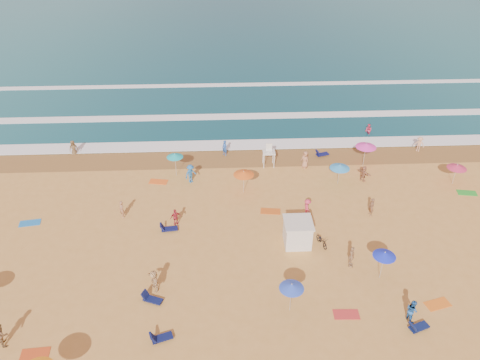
{
  "coord_description": "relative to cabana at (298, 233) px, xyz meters",
  "views": [
    {
      "loc": [
        -4.18,
        -28.76,
        24.31
      ],
      "look_at": [
        -2.63,
        6.0,
        1.5
      ],
      "focal_mm": 35.0,
      "sensor_mm": 36.0,
      "label": 1
    }
  ],
  "objects": [
    {
      "name": "towels",
      "position": [
        1.35,
        -1.16,
        -0.98
      ],
      "size": [
        50.37,
        21.86,
        0.03
      ],
      "color": "#CB4519",
      "rests_on": "ground"
    },
    {
      "name": "surf_foam",
      "position": [
        -1.52,
        22.28,
        -0.9
      ],
      "size": [
        200.0,
        18.7,
        0.05
      ],
      "color": "white",
      "rests_on": "ground"
    },
    {
      "name": "lifeguard_stand",
      "position": [
        -1.11,
        11.77,
        0.05
      ],
      "size": [
        1.2,
        1.2,
        2.1
      ],
      "primitive_type": null,
      "color": "white",
      "rests_on": "ground"
    },
    {
      "name": "beach_umbrellas",
      "position": [
        -1.04,
        1.64,
        1.15
      ],
      "size": [
        60.87,
        27.66,
        0.8
      ],
      "color": "#17B1BB",
      "rests_on": "ground"
    },
    {
      "name": "wet_sand",
      "position": [
        -1.52,
        13.46,
        -0.99
      ],
      "size": [
        220.0,
        220.0,
        0.0
      ],
      "primitive_type": "plane",
      "color": "olive",
      "rests_on": "ground"
    },
    {
      "name": "ocean",
      "position": [
        -1.52,
        84.96,
        -1.0
      ],
      "size": [
        220.0,
        140.0,
        0.18
      ],
      "primitive_type": "cube",
      "color": "#0C4756",
      "rests_on": "ground"
    },
    {
      "name": "ground",
      "position": [
        -1.52,
        0.96,
        -1.0
      ],
      "size": [
        220.0,
        220.0,
        0.0
      ],
      "primitive_type": "plane",
      "color": "gold",
      "rests_on": "ground"
    },
    {
      "name": "loungers",
      "position": [
        4.72,
        -2.82,
        -0.83
      ],
      "size": [
        42.06,
        26.48,
        0.34
      ],
      "color": "#0E1547",
      "rests_on": "ground"
    },
    {
      "name": "cabana",
      "position": [
        0.0,
        0.0,
        0.0
      ],
      "size": [
        2.0,
        2.0,
        2.0
      ],
      "primitive_type": "cube",
      "color": "silver",
      "rests_on": "ground"
    },
    {
      "name": "beachgoers",
      "position": [
        -3.73,
        4.48,
        -0.19
      ],
      "size": [
        45.19,
        27.31,
        2.13
      ],
      "color": "#2562AF",
      "rests_on": "ground"
    },
    {
      "name": "bicycle",
      "position": [
        1.9,
        -0.3,
        -0.58
      ],
      "size": [
        1.02,
        1.67,
        0.83
      ],
      "primitive_type": "imported",
      "rotation": [
        0.0,
        0.0,
        0.32
      ],
      "color": "black",
      "rests_on": "ground"
    },
    {
      "name": "cabana_roof",
      "position": [
        0.0,
        0.0,
        1.06
      ],
      "size": [
        2.2,
        2.2,
        0.12
      ],
      "primitive_type": "cube",
      "color": "silver",
      "rests_on": "cabana"
    }
  ]
}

